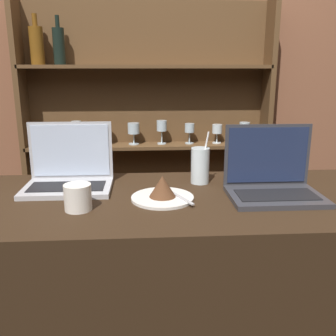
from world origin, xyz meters
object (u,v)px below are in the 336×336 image
object	(u,v)px
laptop_near	(69,173)
water_glass	(200,165)
cake_plate	(163,191)
coffee_cup	(78,197)
laptop_far	(272,180)

from	to	relation	value
laptop_near	water_glass	distance (m)	0.51
cake_plate	coffee_cup	world-z (taller)	coffee_cup
laptop_near	coffee_cup	distance (m)	0.26
water_glass	coffee_cup	distance (m)	0.52
laptop_far	cake_plate	xyz separation A→B (m)	(-0.40, -0.02, -0.03)
laptop_near	coffee_cup	bearing A→B (deg)	-73.32
laptop_far	water_glass	size ratio (longest dim) A/B	1.56
laptop_near	cake_plate	xyz separation A→B (m)	(0.35, -0.16, -0.03)
laptop_near	cake_plate	bearing A→B (deg)	-24.69
laptop_near	cake_plate	world-z (taller)	laptop_near
laptop_near	water_glass	world-z (taller)	laptop_near
laptop_far	coffee_cup	distance (m)	0.69
water_glass	laptop_far	bearing A→B (deg)	-35.22
laptop_near	water_glass	size ratio (longest dim) A/B	1.56
laptop_near	laptop_far	bearing A→B (deg)	-10.77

